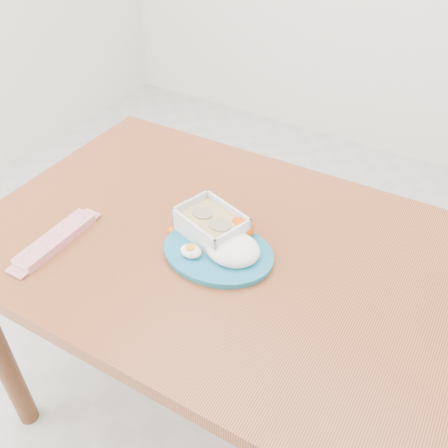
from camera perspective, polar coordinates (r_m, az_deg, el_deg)
The scene contains 6 objects.
ground at distance 1.90m, azimuth 0.21°, elevation -15.24°, with size 3.50×3.50×0.00m, color #B7B7B2.
dining_table at distance 1.27m, azimuth 0.00°, elevation -5.50°, with size 1.24×0.85×0.75m.
food_container at distance 1.19m, azimuth -1.47°, elevation -0.27°, with size 0.21×0.18×0.08m.
orange_fruit at distance 1.19m, azimuth 1.91°, elevation -0.60°, with size 0.07×0.07×0.07m, color #FE4D05.
rice_plate at distance 1.15m, azimuth -0.15°, elevation -2.93°, with size 0.29×0.29×0.07m.
candy_bar at distance 1.26m, azimuth -18.67°, elevation -1.69°, with size 0.22×0.05×0.02m, color red.
Camera 1 is at (0.57, -0.93, 1.55)m, focal length 40.00 mm.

